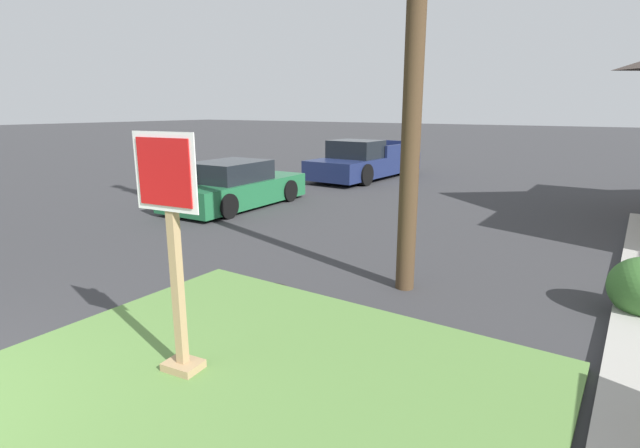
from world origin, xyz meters
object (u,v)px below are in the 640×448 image
stop_sign (174,260)px  parked_sedan_green (235,187)px  manhole_cover (267,291)px  pickup_truck_navy (365,162)px

stop_sign → parked_sedan_green: bearing=129.9°
manhole_cover → parked_sedan_green: size_ratio=0.16×
stop_sign → manhole_cover: bearing=109.2°
stop_sign → parked_sedan_green: size_ratio=0.55×
stop_sign → manhole_cover: 2.67m
manhole_cover → parked_sedan_green: 6.54m
manhole_cover → pickup_truck_navy: bearing=111.7°
pickup_truck_navy → manhole_cover: bearing=-68.3°
parked_sedan_green → pickup_truck_navy: (0.34, 6.74, 0.08)m
manhole_cover → stop_sign: bearing=-70.8°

